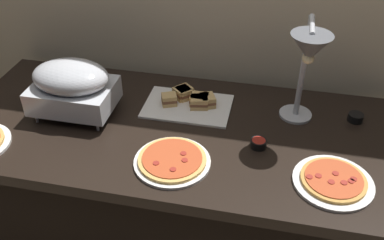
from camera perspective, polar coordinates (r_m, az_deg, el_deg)
buffet_table at (r=2.08m, az=-1.86°, el=-9.26°), size 1.90×0.84×0.76m
chafing_dish at (r=1.92m, az=-15.35°, el=4.35°), size 0.34×0.25×0.25m
heat_lamp at (r=1.66m, az=14.87°, el=8.06°), size 0.15×0.31×0.47m
pizza_plate_front at (r=1.66m, az=-2.60°, el=-5.31°), size 0.29×0.29×0.03m
pizza_plate_center at (r=1.65m, az=17.92°, el=-7.57°), size 0.29×0.29×0.03m
sandwich_platter at (r=1.96m, az=-0.31°, el=2.44°), size 0.38×0.26×0.06m
sauce_cup_near at (r=1.75m, az=8.65°, el=-2.99°), size 0.07×0.07×0.03m
sauce_cup_far at (r=1.99m, az=20.55°, el=0.35°), size 0.06×0.06×0.03m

